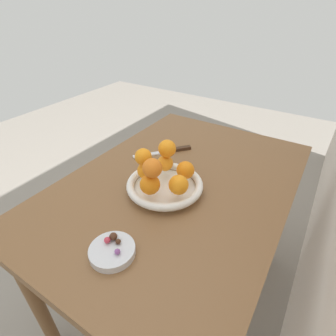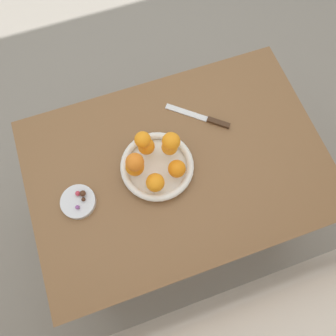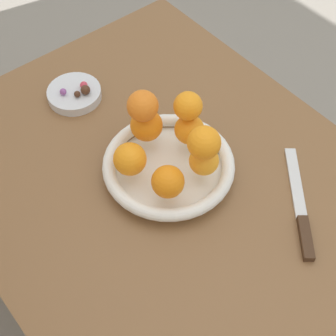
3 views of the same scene
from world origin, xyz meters
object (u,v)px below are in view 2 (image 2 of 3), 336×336
at_px(dining_table, 177,173).
at_px(candy_ball_0, 83,199).
at_px(orange_6, 171,141).
at_px(candy_dish, 78,202).
at_px(orange_5, 143,140).
at_px(orange_4, 146,146).
at_px(candy_ball_1, 78,193).
at_px(orange_2, 177,169).
at_px(candy_ball_2, 83,195).
at_px(orange_0, 135,167).
at_px(orange_3, 170,147).
at_px(orange_1, 155,183).
at_px(fruit_bowl, 157,166).
at_px(orange_7, 135,162).
at_px(knife, 203,118).
at_px(candy_ball_3, 77,207).

bearing_deg(dining_table, candy_ball_0, 3.20).
height_order(orange_6, candy_ball_0, orange_6).
relative_size(candy_dish, orange_5, 2.15).
distance_m(orange_4, candy_ball_1, 0.29).
relative_size(orange_2, candy_ball_2, 2.87).
bearing_deg(orange_6, orange_2, 85.28).
relative_size(candy_dish, orange_0, 1.86).
height_order(orange_5, candy_ball_1, orange_5).
relative_size(orange_3, candy_ball_0, 3.99).
relative_size(orange_0, orange_1, 1.02).
height_order(dining_table, orange_1, orange_1).
height_order(dining_table, orange_5, orange_5).
relative_size(fruit_bowl, orange_1, 4.11).
bearing_deg(orange_3, fruit_bowl, 31.70).
bearing_deg(candy_dish, orange_3, -169.42).
relative_size(orange_7, candy_ball_2, 2.82).
bearing_deg(orange_2, orange_0, -21.95).
xyz_separation_m(dining_table, orange_7, (0.15, -0.01, 0.22)).
distance_m(dining_table, orange_3, 0.17).
xyz_separation_m(orange_6, candy_ball_1, (0.36, 0.04, -0.10)).
relative_size(orange_2, knife, 0.29).
bearing_deg(orange_2, fruit_bowl, -40.30).
relative_size(orange_4, orange_6, 0.96).
height_order(candy_ball_3, knife, candy_ball_3).
distance_m(dining_table, orange_5, 0.25).
bearing_deg(orange_7, orange_6, -166.14).
bearing_deg(dining_table, knife, -136.47).
bearing_deg(candy_ball_0, dining_table, -176.80).
distance_m(orange_2, orange_7, 0.15).
height_order(fruit_bowl, knife, fruit_bowl).
height_order(orange_1, orange_4, orange_1).
distance_m(candy_dish, candy_ball_0, 0.03).
bearing_deg(orange_0, candy_ball_3, 14.70).
bearing_deg(orange_0, knife, -157.24).
height_order(orange_5, candy_ball_0, orange_5).
relative_size(orange_7, candy_ball_1, 3.50).
distance_m(fruit_bowl, candy_ball_3, 0.31).
bearing_deg(candy_ball_0, candy_ball_3, 38.01).
bearing_deg(candy_ball_3, candy_dish, -99.98).
bearing_deg(dining_table, orange_0, -7.38).
xyz_separation_m(orange_7, candy_ball_0, (0.21, 0.03, -0.11)).
height_order(orange_2, orange_4, orange_2).
relative_size(candy_ball_3, knife, 0.07).
relative_size(orange_6, candy_ball_0, 4.31).
distance_m(orange_0, orange_1, 0.09).
height_order(orange_1, orange_7, orange_7).
bearing_deg(orange_3, orange_5, -19.74).
bearing_deg(orange_5, candy_ball_3, 23.49).
relative_size(candy_ball_2, knife, 0.10).
relative_size(dining_table, orange_4, 18.21).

